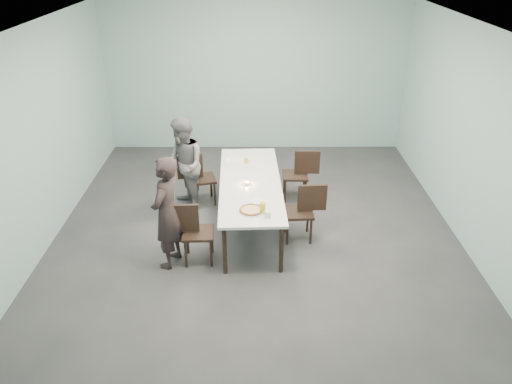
{
  "coord_description": "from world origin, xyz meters",
  "views": [
    {
      "loc": [
        -0.02,
        -6.42,
        3.99
      ],
      "look_at": [
        0.0,
        -0.57,
        1.0
      ],
      "focal_mm": 35.0,
      "sensor_mm": 36.0,
      "label": 1
    }
  ],
  "objects_px": {
    "table": "(250,185)",
    "chair_far_right": "(300,171)",
    "chair_near_left": "(192,229)",
    "tealight": "(247,183)",
    "chair_near_right": "(304,208)",
    "diner_far": "(184,165)",
    "diner_near": "(167,213)",
    "beer_glass": "(263,208)",
    "water_tumbler": "(268,214)",
    "side_plate": "(257,201)",
    "amber_tumbler": "(246,161)",
    "pizza": "(251,210)",
    "chair_far_left": "(197,175)"
  },
  "relations": [
    {
      "from": "table",
      "to": "chair_far_right",
      "type": "xyz_separation_m",
      "value": [
        0.83,
        0.91,
        -0.19
      ]
    },
    {
      "from": "chair_near_left",
      "to": "tealight",
      "type": "distance_m",
      "value": 1.14
    },
    {
      "from": "chair_near_right",
      "to": "chair_far_right",
      "type": "bearing_deg",
      "value": -94.62
    },
    {
      "from": "table",
      "to": "diner_far",
      "type": "bearing_deg",
      "value": 152.8
    },
    {
      "from": "chair_near_right",
      "to": "diner_near",
      "type": "bearing_deg",
      "value": 16.34
    },
    {
      "from": "beer_glass",
      "to": "chair_far_right",
      "type": "bearing_deg",
      "value": 70.36
    },
    {
      "from": "water_tumbler",
      "to": "chair_near_left",
      "type": "bearing_deg",
      "value": 172.99
    },
    {
      "from": "side_plate",
      "to": "amber_tumbler",
      "type": "distance_m",
      "value": 1.33
    },
    {
      "from": "pizza",
      "to": "side_plate",
      "type": "bearing_deg",
      "value": 74.52
    },
    {
      "from": "table",
      "to": "water_tumbler",
      "type": "relative_size",
      "value": 29.23
    },
    {
      "from": "table",
      "to": "chair_near_left",
      "type": "relative_size",
      "value": 3.02
    },
    {
      "from": "chair_near_left",
      "to": "side_plate",
      "type": "height_order",
      "value": "chair_near_left"
    },
    {
      "from": "chair_far_left",
      "to": "side_plate",
      "type": "bearing_deg",
      "value": -68.84
    },
    {
      "from": "chair_far_left",
      "to": "amber_tumbler",
      "type": "xyz_separation_m",
      "value": [
        0.81,
        -0.05,
        0.29
      ]
    },
    {
      "from": "water_tumbler",
      "to": "tealight",
      "type": "bearing_deg",
      "value": 106.54
    },
    {
      "from": "chair_near_right",
      "to": "side_plate",
      "type": "bearing_deg",
      "value": 18.36
    },
    {
      "from": "diner_far",
      "to": "water_tumbler",
      "type": "xyz_separation_m",
      "value": [
        1.29,
        -1.6,
        0.02
      ]
    },
    {
      "from": "side_plate",
      "to": "diner_near",
      "type": "bearing_deg",
      "value": -162.39
    },
    {
      "from": "chair_near_left",
      "to": "chair_far_left",
      "type": "bearing_deg",
      "value": 90.72
    },
    {
      "from": "side_plate",
      "to": "beer_glass",
      "type": "height_order",
      "value": "beer_glass"
    },
    {
      "from": "chair_near_right",
      "to": "beer_glass",
      "type": "bearing_deg",
      "value": 41.01
    },
    {
      "from": "table",
      "to": "chair_near_left",
      "type": "height_order",
      "value": "chair_near_left"
    },
    {
      "from": "pizza",
      "to": "side_plate",
      "type": "relative_size",
      "value": 1.89
    },
    {
      "from": "diner_far",
      "to": "beer_glass",
      "type": "xyz_separation_m",
      "value": [
        1.23,
        -1.48,
        0.05
      ]
    },
    {
      "from": "side_plate",
      "to": "beer_glass",
      "type": "bearing_deg",
      "value": -76.87
    },
    {
      "from": "table",
      "to": "side_plate",
      "type": "height_order",
      "value": "side_plate"
    },
    {
      "from": "chair_near_left",
      "to": "chair_far_left",
      "type": "xyz_separation_m",
      "value": [
        -0.1,
        1.68,
        0.0
      ]
    },
    {
      "from": "table",
      "to": "pizza",
      "type": "xyz_separation_m",
      "value": [
        0.02,
        -0.9,
        0.08
      ]
    },
    {
      "from": "tealight",
      "to": "amber_tumbler",
      "type": "xyz_separation_m",
      "value": [
        -0.02,
        0.8,
        0.02
      ]
    },
    {
      "from": "chair_far_left",
      "to": "diner_far",
      "type": "distance_m",
      "value": 0.39
    },
    {
      "from": "beer_glass",
      "to": "side_plate",
      "type": "bearing_deg",
      "value": 103.13
    },
    {
      "from": "chair_near_left",
      "to": "beer_glass",
      "type": "xyz_separation_m",
      "value": [
        0.95,
        -0.01,
        0.32
      ]
    },
    {
      "from": "chair_far_left",
      "to": "beer_glass",
      "type": "relative_size",
      "value": 5.8
    },
    {
      "from": "water_tumbler",
      "to": "side_plate",
      "type": "bearing_deg",
      "value": 107.78
    },
    {
      "from": "chair_far_right",
      "to": "side_plate",
      "type": "relative_size",
      "value": 4.83
    },
    {
      "from": "chair_near_left",
      "to": "diner_far",
      "type": "xyz_separation_m",
      "value": [
        -0.28,
        1.47,
        0.27
      ]
    },
    {
      "from": "side_plate",
      "to": "tealight",
      "type": "xyz_separation_m",
      "value": [
        -0.15,
        0.52,
        0.02
      ]
    },
    {
      "from": "diner_far",
      "to": "side_plate",
      "type": "relative_size",
      "value": 8.61
    },
    {
      "from": "chair_near_left",
      "to": "chair_far_left",
      "type": "distance_m",
      "value": 1.69
    },
    {
      "from": "tealight",
      "to": "beer_glass",
      "type": "bearing_deg",
      "value": -75.39
    },
    {
      "from": "diner_far",
      "to": "water_tumbler",
      "type": "distance_m",
      "value": 2.05
    },
    {
      "from": "beer_glass",
      "to": "tealight",
      "type": "xyz_separation_m",
      "value": [
        -0.22,
        0.84,
        -0.05
      ]
    },
    {
      "from": "chair_far_right",
      "to": "beer_glass",
      "type": "relative_size",
      "value": 5.8
    },
    {
      "from": "chair_near_right",
      "to": "side_plate",
      "type": "relative_size",
      "value": 4.83
    },
    {
      "from": "pizza",
      "to": "side_plate",
      "type": "xyz_separation_m",
      "value": [
        0.08,
        0.27,
        -0.01
      ]
    },
    {
      "from": "chair_far_right",
      "to": "water_tumbler",
      "type": "height_order",
      "value": "chair_far_right"
    },
    {
      "from": "chair_near_right",
      "to": "tealight",
      "type": "distance_m",
      "value": 0.91
    },
    {
      "from": "chair_near_right",
      "to": "chair_far_right",
      "type": "height_order",
      "value": "same"
    },
    {
      "from": "diner_far",
      "to": "table",
      "type": "bearing_deg",
      "value": 40.57
    },
    {
      "from": "diner_near",
      "to": "beer_glass",
      "type": "height_order",
      "value": "diner_near"
    }
  ]
}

